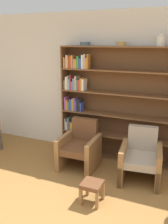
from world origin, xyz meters
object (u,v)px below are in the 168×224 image
(bowl_copper, at_px, (121,43))
(vase_tall, at_px, (161,41))
(bookshelf, at_px, (110,103))
(armchair_cushioned, at_px, (141,158))
(bowl_olive, at_px, (85,43))
(armchair_leather, at_px, (80,147))
(footstool, at_px, (92,187))

(bowl_copper, height_order, vase_tall, vase_tall)
(vase_tall, bearing_deg, bookshelf, 178.51)
(bowl_copper, bearing_deg, armchair_cushioned, -46.73)
(bowl_olive, distance_m, armchair_cushioned, 2.27)
(bowl_olive, relative_size, armchair_cushioned, 0.24)
(bookshelf, distance_m, armchair_cushioned, 1.20)
(armchair_leather, bearing_deg, vase_tall, -154.20)
(bowl_copper, bearing_deg, bowl_olive, -180.00)
(vase_tall, relative_size, armchair_cushioned, 0.24)
(bowl_olive, height_order, vase_tall, vase_tall)
(vase_tall, bearing_deg, armchair_cushioned, -98.31)
(bookshelf, distance_m, bowl_copper, 1.11)
(bowl_olive, distance_m, armchair_leather, 1.90)
(armchair_leather, height_order, footstool, armchair_leather)
(armchair_leather, relative_size, footstool, 2.75)
(vase_tall, distance_m, armchair_cushioned, 1.94)
(vase_tall, distance_m, footstool, 2.55)
(bowl_olive, height_order, armchair_leather, bowl_olive)
(bookshelf, relative_size, vase_tall, 11.65)
(armchair_cushioned, bearing_deg, vase_tall, -105.90)
(armchair_leather, bearing_deg, armchair_cushioned, 178.58)
(bowl_olive, height_order, bowl_copper, bowl_copper)
(bowl_olive, bearing_deg, bowl_copper, 0.00)
(bookshelf, bearing_deg, bowl_olive, -177.54)
(bowl_copper, distance_m, armchair_leather, 1.96)
(bowl_olive, xyz_separation_m, bowl_copper, (0.68, 0.00, 0.00))
(bowl_olive, height_order, footstool, bowl_olive)
(bowl_olive, relative_size, vase_tall, 1.03)
(bookshelf, relative_size, footstool, 7.53)
(vase_tall, height_order, footstool, vase_tall)
(bookshelf, xyz_separation_m, bowl_olive, (-0.51, -0.02, 1.09))
(armchair_leather, relative_size, armchair_cushioned, 1.00)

